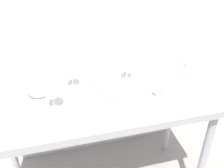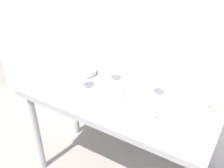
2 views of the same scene
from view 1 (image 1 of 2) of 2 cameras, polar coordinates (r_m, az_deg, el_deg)
The scene contains 10 objects.
back_wall at distance 1.88m, azimuth -6.13°, elevation 16.36°, with size 3.80×0.04×2.60m, color silver.
steel_counter at distance 1.68m, azimuth -2.35°, elevation -5.32°, with size 1.40×0.65×0.90m.
wine_glass_far_left at distance 1.64m, azimuth -8.69°, elevation 2.40°, with size 0.09×0.09×0.16m.
wine_glass_near_left at distance 1.47m, azimuth -12.73°, elevation -1.63°, with size 0.09×0.09×0.17m.
wine_glass_near_right at distance 1.55m, azimuth 10.53°, elevation 0.07°, with size 0.08×0.08×0.15m.
wine_glass_far_right at distance 1.70m, azimuth 3.26°, elevation 4.06°, with size 0.08×0.08×0.16m.
open_notebook at distance 1.63m, azimuth -2.20°, elevation -1.65°, with size 0.38×0.34×0.01m.
tasting_sheet_upper at distance 1.73m, azimuth 9.49°, elevation -0.06°, with size 0.18×0.28×0.00m, color white.
tasting_bowl at distance 1.68m, azimuth -15.31°, elevation -1.00°, with size 0.14×0.14×0.05m.
decanter_funnel at distance 1.85m, azimuth 15.06°, elevation 2.99°, with size 0.11×0.11×0.14m.
Camera 1 is at (-0.26, -1.30, 1.83)m, focal length 42.73 mm.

